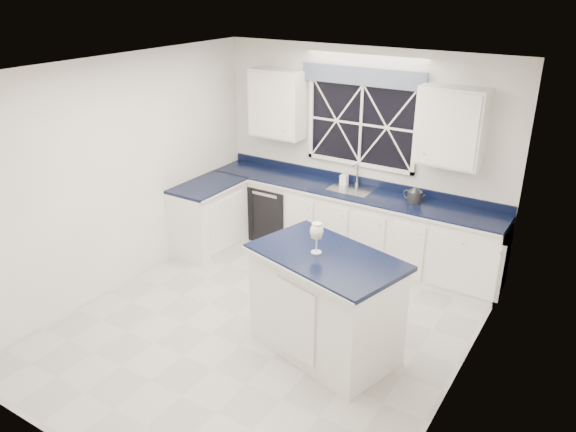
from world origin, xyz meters
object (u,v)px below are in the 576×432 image
Objects in this scene: island at (326,303)px; kettle at (414,195)px; soap_bottle at (344,178)px; dishwasher at (278,211)px; wine_glass at (317,232)px; faucet at (356,174)px.

island is 2.07m from kettle.
soap_bottle is at bearing -177.48° from kettle.
dishwasher is 2.71× the size of wine_glass.
dishwasher is at bearing -170.52° from kettle.
faucet is 0.19× the size of island.
faucet reaches higher than soap_bottle.
dishwasher is 2.71m from island.
wine_glass is at bearing -48.89° from dishwasher.
wine_glass reaches higher than island.
island is at bearing -71.03° from faucet.
kettle reaches higher than dishwasher.
faucet is at bearing 177.77° from kettle.
wine_glass is (-0.22, -2.02, 0.24)m from kettle.
soap_bottle is (-0.79, 2.13, -0.24)m from wine_glass.
kettle reaches higher than soap_bottle.
faucet is 0.17m from soap_bottle.
faucet is at bearing 123.77° from island.
soap_bottle is at bearing 127.77° from island.
kettle is (0.86, -0.16, -0.06)m from faucet.
dishwasher is at bearing 147.83° from island.
faucet is at bearing 20.70° from soap_bottle.
dishwasher is 4.04× the size of soap_bottle.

